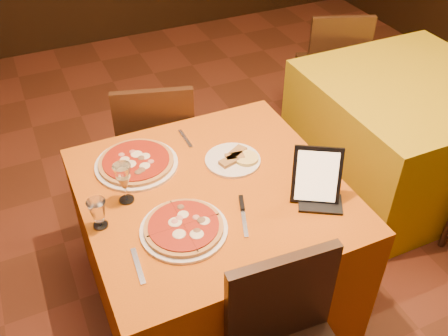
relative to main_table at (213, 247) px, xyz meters
name	(u,v)px	position (x,y,z in m)	size (l,w,h in m)	color
floor	(245,314)	(0.10, -0.17, -0.38)	(6.00, 7.00, 0.01)	#5E2D19
main_table	(213,247)	(0.00, 0.00, 0.00)	(1.10, 1.10, 0.75)	#C25A0C
side_table	(402,135)	(1.45, 0.36, 0.00)	(1.10, 1.10, 0.75)	gold
chair_main_far	(157,142)	(0.00, 0.82, 0.08)	(0.43, 0.43, 0.91)	black
chair_side_far	(329,66)	(1.45, 1.19, 0.08)	(0.46, 0.46, 0.91)	black
pizza_near	(184,228)	(-0.20, -0.19, 0.39)	(0.35, 0.35, 0.03)	white
pizza_far	(136,163)	(-0.25, 0.29, 0.39)	(0.38, 0.38, 0.03)	white
cutlet_dish	(233,159)	(0.16, 0.13, 0.39)	(0.26, 0.26, 0.03)	white
wine_glass	(124,183)	(-0.36, 0.08, 0.47)	(0.08, 0.08, 0.19)	#E3CD81
water_glass	(98,214)	(-0.49, -0.03, 0.44)	(0.07, 0.07, 0.13)	silver
tablet	(317,175)	(0.37, -0.23, 0.49)	(0.20, 0.02, 0.24)	black
knife	(244,218)	(0.04, -0.23, 0.38)	(0.21, 0.02, 0.01)	#B7B7BE
fork_near	(138,266)	(-0.42, -0.29, 0.38)	(0.18, 0.02, 0.01)	#B6B8BD
fork_far	(185,139)	(0.03, 0.39, 0.38)	(0.16, 0.02, 0.01)	silver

